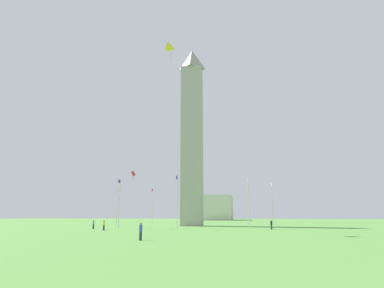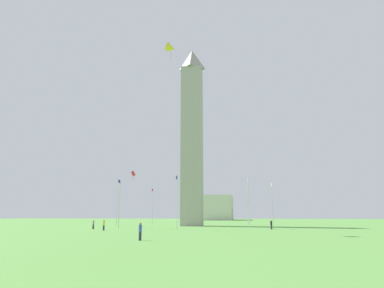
# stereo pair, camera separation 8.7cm
# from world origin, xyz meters

# --- Properties ---
(ground_plane) EXTENTS (260.00, 260.00, 0.00)m
(ground_plane) POSITION_xyz_m (0.00, 0.00, 0.00)
(ground_plane) COLOR #548C3D
(obelisk_monument) EXTENTS (4.71, 4.71, 42.83)m
(obelisk_monument) POSITION_xyz_m (0.00, 0.00, 21.41)
(obelisk_monument) COLOR #A8A399
(obelisk_monument) RESTS_ON ground
(flagpole_n) EXTENTS (1.12, 0.14, 9.48)m
(flagpole_n) POSITION_xyz_m (17.99, 0.00, 5.14)
(flagpole_n) COLOR silver
(flagpole_n) RESTS_ON ground
(flagpole_ne) EXTENTS (1.12, 0.14, 9.48)m
(flagpole_ne) POSITION_xyz_m (12.74, 12.68, 5.14)
(flagpole_ne) COLOR silver
(flagpole_ne) RESTS_ON ground
(flagpole_e) EXTENTS (1.12, 0.14, 9.48)m
(flagpole_e) POSITION_xyz_m (0.05, 17.94, 5.14)
(flagpole_e) COLOR silver
(flagpole_e) RESTS_ON ground
(flagpole_se) EXTENTS (1.12, 0.14, 9.48)m
(flagpole_se) POSITION_xyz_m (-12.63, 12.68, 5.14)
(flagpole_se) COLOR silver
(flagpole_se) RESTS_ON ground
(flagpole_s) EXTENTS (1.12, 0.14, 9.48)m
(flagpole_s) POSITION_xyz_m (-17.89, 0.00, 5.14)
(flagpole_s) COLOR silver
(flagpole_s) RESTS_ON ground
(flagpole_sw) EXTENTS (1.12, 0.14, 9.48)m
(flagpole_sw) POSITION_xyz_m (-12.63, -12.68, 5.14)
(flagpole_sw) COLOR silver
(flagpole_sw) RESTS_ON ground
(flagpole_w) EXTENTS (1.12, 0.14, 9.48)m
(flagpole_w) POSITION_xyz_m (0.05, -17.94, 5.14)
(flagpole_w) COLOR silver
(flagpole_w) RESTS_ON ground
(flagpole_nw) EXTENTS (1.12, 0.14, 9.48)m
(flagpole_nw) POSITION_xyz_m (12.74, -12.68, 5.14)
(flagpole_nw) COLOR silver
(flagpole_nw) RESTS_ON ground
(person_black_shirt) EXTENTS (0.32, 0.32, 1.68)m
(person_black_shirt) POSITION_xyz_m (16.21, 16.41, 0.83)
(person_black_shirt) COLOR #2D2D38
(person_black_shirt) RESTS_ON ground
(person_gray_shirt) EXTENTS (0.32, 0.32, 1.59)m
(person_gray_shirt) POSITION_xyz_m (19.49, -14.84, 0.79)
(person_gray_shirt) COLOR #2D2D38
(person_gray_shirt) RESTS_ON ground
(person_blue_shirt) EXTENTS (0.32, 0.32, 1.77)m
(person_blue_shirt) POSITION_xyz_m (44.58, 1.44, 0.88)
(person_blue_shirt) COLOR #2D2D38
(person_blue_shirt) RESTS_ON ground
(person_yellow_shirt) EXTENTS (0.32, 0.32, 1.73)m
(person_yellow_shirt) POSITION_xyz_m (24.31, -10.87, 0.86)
(person_yellow_shirt) COLOR #2D2D38
(person_yellow_shirt) RESTS_ON ground
(kite_red_box) EXTENTS (0.60, 0.92, 1.96)m
(kite_red_box) POSITION_xyz_m (12.38, -10.12, 10.63)
(kite_red_box) COLOR red
(kite_yellow_delta) EXTENTS (1.52, 1.85, 3.08)m
(kite_yellow_delta) POSITION_xyz_m (28.36, 0.80, 29.14)
(kite_yellow_delta) COLOR yellow
(distant_building) EXTENTS (25.12, 14.42, 10.91)m
(distant_building) POSITION_xyz_m (-83.84, -0.98, 5.45)
(distant_building) COLOR beige
(distant_building) RESTS_ON ground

